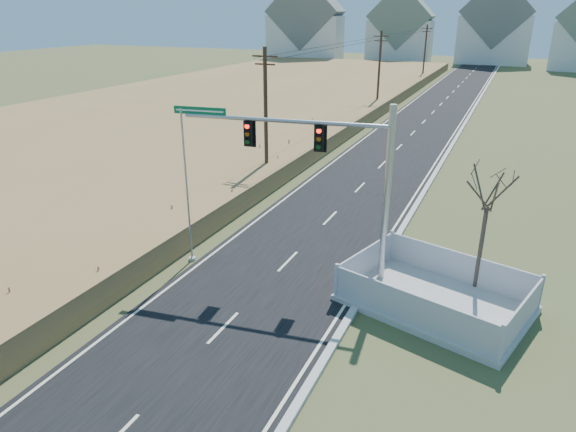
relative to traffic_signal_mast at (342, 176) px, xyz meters
The scene contains 15 objects.
ground 6.53m from the traffic_signal_mast, 125.35° to the right, with size 260.00×260.00×0.00m, color #465529.
road 46.63m from the traffic_signal_mast, 93.22° to the left, with size 8.00×180.00×0.06m, color black.
curb 46.58m from the traffic_signal_mast, 88.09° to the left, with size 0.30×180.00×0.18m, color #B2AFA8.
reed_marsh 45.21m from the traffic_signal_mast, 126.22° to the left, with size 38.00×110.00×1.30m, color olive.
utility_pole_near 14.53m from the traffic_signal_mast, 128.81° to the left, with size 1.80×0.26×9.00m.
utility_pole_mid 42.32m from the traffic_signal_mast, 102.43° to the left, with size 1.80×0.26×9.00m.
utility_pole_far 71.90m from the traffic_signal_mast, 97.28° to the left, with size 1.80×0.26×9.00m.
condo_nw 104.58m from the traffic_signal_mast, 112.86° to the left, with size 17.69×13.38×19.05m.
condo_nnw 106.36m from the traffic_signal_mast, 101.17° to the left, with size 14.93×11.17×17.03m.
condo_n 108.36m from the traffic_signal_mast, 90.32° to the left, with size 15.27×10.20×18.54m.
traffic_signal_mast is the anchor object (origin of this frame).
fence_enclosure 6.29m from the traffic_signal_mast, 10.62° to the right, with size 7.96×6.47×1.59m.
open_sign 6.07m from the traffic_signal_mast, 23.88° to the right, with size 0.46×0.12×0.56m.
flagpole 7.27m from the traffic_signal_mast, 169.28° to the right, with size 0.33×0.33×7.24m.
bare_tree 5.86m from the traffic_signal_mast, 10.39° to the left, with size 2.21×2.21×5.86m.
Camera 1 is at (8.85, -15.94, 11.16)m, focal length 32.00 mm.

